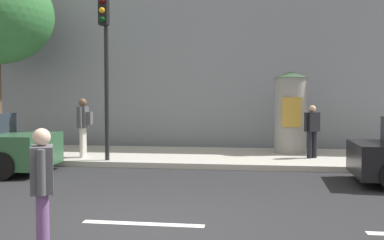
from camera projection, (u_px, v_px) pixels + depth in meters
ground_plane at (143, 224)px, 6.26m from camera, size 80.00×80.00×0.00m
sidewalk_curb at (201, 157)px, 13.18m from camera, size 36.00×4.00×0.15m
lane_markings at (143, 224)px, 6.26m from camera, size 25.80×0.16×0.01m
building_backdrop at (215, 13)px, 17.89m from camera, size 36.00×5.00×10.83m
traffic_light at (105, 52)px, 11.64m from camera, size 0.24×0.45×4.40m
poster_column at (290, 112)px, 13.45m from camera, size 1.07×1.07×2.54m
pedestrian_in_dark_shirt at (42, 183)px, 4.93m from camera, size 0.40×0.56×1.48m
pedestrian_in_light_jacket at (84, 122)px, 12.41m from camera, size 0.41×0.57×1.70m
pedestrian_near_pole at (312, 128)px, 12.26m from camera, size 0.47×0.42×1.51m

